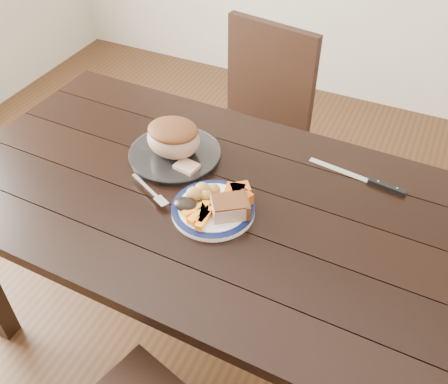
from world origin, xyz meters
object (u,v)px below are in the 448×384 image
at_px(fork, 151,192).
at_px(pork_slice, 229,208).
at_px(chair_far, 255,121).
at_px(roast_joint, 174,139).
at_px(carving_knife, 375,182).
at_px(dinner_plate, 213,210).
at_px(dining_table, 204,214).
at_px(serving_platter, 175,155).

bearing_deg(fork, pork_slice, 29.84).
distance_m(chair_far, fork, 0.86).
bearing_deg(roast_joint, carving_knife, 13.29).
bearing_deg(roast_joint, dinner_plate, -37.80).
xyz_separation_m(roast_joint, carving_knife, (0.63, 0.15, -0.07)).
relative_size(fork, roast_joint, 0.95).
xyz_separation_m(dining_table, dinner_plate, (0.06, -0.06, 0.10)).
bearing_deg(dining_table, carving_knife, 29.71).
bearing_deg(carving_knife, chair_far, 149.27).
bearing_deg(dining_table, dinner_plate, -43.24).
bearing_deg(pork_slice, chair_far, 106.99).
relative_size(dinner_plate, serving_platter, 0.83).
bearing_deg(dining_table, roast_joint, 144.57).
bearing_deg(serving_platter, carving_knife, 13.29).
distance_m(chair_far, carving_knife, 0.79).
bearing_deg(serving_platter, fork, -80.77).
height_order(pork_slice, fork, pork_slice).
relative_size(serving_platter, roast_joint, 1.67).
xyz_separation_m(dinner_plate, serving_platter, (-0.23, 0.18, 0.00)).
xyz_separation_m(pork_slice, roast_joint, (-0.28, 0.18, 0.03)).
relative_size(chair_far, carving_knife, 2.91).
bearing_deg(fork, roast_joint, 124.99).
height_order(dining_table, pork_slice, pork_slice).
bearing_deg(carving_knife, roast_joint, -158.74).
relative_size(dinner_plate, roast_joint, 1.39).
height_order(dinner_plate, pork_slice, pork_slice).
height_order(chair_far, roast_joint, chair_far).
distance_m(serving_platter, fork, 0.20).
bearing_deg(dinner_plate, serving_platter, 142.20).
relative_size(dinner_plate, fork, 1.46).
height_order(dining_table, dinner_plate, dinner_plate).
relative_size(serving_platter, fork, 1.75).
bearing_deg(roast_joint, chair_far, 86.62).
distance_m(pork_slice, fork, 0.25).
relative_size(dining_table, serving_platter, 5.52).
bearing_deg(pork_slice, serving_platter, 147.28).
relative_size(chair_far, pork_slice, 9.34).
height_order(dining_table, fork, fork).
distance_m(fork, carving_knife, 0.69).
height_order(fork, carving_knife, fork).
xyz_separation_m(chair_far, fork, (-0.00, -0.82, 0.25)).
height_order(serving_platter, fork, fork).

